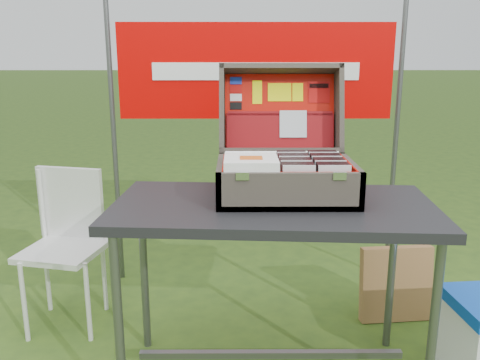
{
  "coord_description": "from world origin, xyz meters",
  "views": [
    {
      "loc": [
        -0.11,
        -1.92,
        1.41
      ],
      "look_at": [
        -0.1,
        0.1,
        0.9
      ],
      "focal_mm": 38.0,
      "sensor_mm": 36.0,
      "label": 1
    }
  ],
  "objects_px": {
    "suitcase": "(285,133)",
    "chair": "(63,253)",
    "table": "(272,295)",
    "cardboard_box": "(396,284)"
  },
  "relations": [
    {
      "from": "table",
      "to": "chair",
      "type": "distance_m",
      "value": 1.14
    },
    {
      "from": "suitcase",
      "to": "cardboard_box",
      "type": "relative_size",
      "value": 1.4
    },
    {
      "from": "table",
      "to": "chair",
      "type": "xyz_separation_m",
      "value": [
        -1.04,
        0.47,
        0.0
      ]
    },
    {
      "from": "suitcase",
      "to": "cardboard_box",
      "type": "xyz_separation_m",
      "value": [
        0.65,
        0.38,
        -0.87
      ]
    },
    {
      "from": "cardboard_box",
      "to": "suitcase",
      "type": "bearing_deg",
      "value": -155.41
    },
    {
      "from": "table",
      "to": "cardboard_box",
      "type": "distance_m",
      "value": 0.9
    },
    {
      "from": "table",
      "to": "chair",
      "type": "height_order",
      "value": "chair"
    },
    {
      "from": "chair",
      "to": "cardboard_box",
      "type": "distance_m",
      "value": 1.76
    },
    {
      "from": "table",
      "to": "suitcase",
      "type": "height_order",
      "value": "suitcase"
    },
    {
      "from": "suitcase",
      "to": "chair",
      "type": "distance_m",
      "value": 1.33
    }
  ]
}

